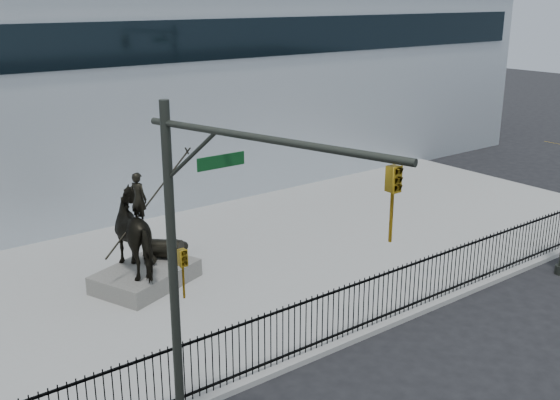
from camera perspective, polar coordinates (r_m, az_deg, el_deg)
ground at (r=17.94m, az=12.19°, el=-12.02°), size 120.00×120.00×0.00m
plaza at (r=22.53m, az=-1.39°, el=-5.08°), size 30.00×12.00×0.15m
building at (r=32.53m, az=-15.23°, el=9.42°), size 44.00×14.00×9.00m
picket_fence at (r=18.25m, az=9.38°, el=-8.12°), size 22.10×0.10×1.50m
statue_plinth at (r=20.68m, az=-11.60°, el=-6.53°), size 3.50×2.97×0.56m
equestrian_statue at (r=20.18m, az=-11.73°, el=-2.73°), size 3.56×2.91×3.22m
traffic_signal_left at (r=11.70m, az=-6.34°, el=-6.23°), size 1.52×4.84×7.00m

